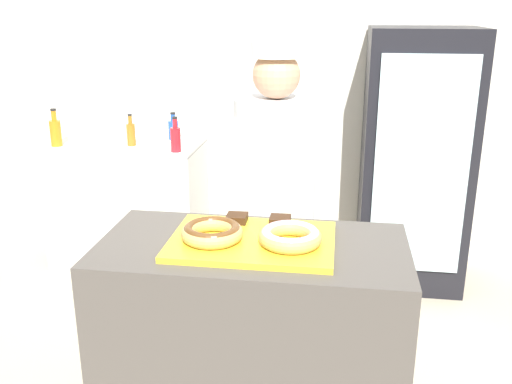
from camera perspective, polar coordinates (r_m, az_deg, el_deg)
The scene contains 14 objects.
wall_back at distance 4.18m, azimuth 4.13°, elevation 11.35°, with size 8.00×0.06×2.70m.
display_counter at distance 2.45m, azimuth -0.35°, elevation -15.67°, with size 1.20×0.61×0.97m.
serving_tray at distance 2.21m, azimuth -0.38°, elevation -4.95°, with size 0.63×0.45×0.02m.
donut_chocolate_glaze at distance 2.18m, azimuth -4.42°, elevation -3.97°, with size 0.24×0.24×0.06m.
donut_light_glaze at distance 2.14m, azimuth 3.45°, elevation -4.41°, with size 0.24×0.24×0.06m.
brownie_back_left at distance 2.36m, azimuth -1.93°, elevation -2.63°, with size 0.08×0.08×0.03m.
brownie_back_right at distance 2.34m, azimuth 2.42°, elevation -2.86°, with size 0.08×0.08×0.03m.
baker_person at distance 2.81m, azimuth 1.88°, elevation -1.71°, with size 0.39×0.39×1.69m.
beverage_fridge at distance 3.94m, azimuth 15.60°, elevation 3.01°, with size 0.69×0.61×1.72m.
chest_freezer at distance 4.30m, azimuth -12.59°, elevation -1.09°, with size 1.07×0.56×0.91m.
bottle_red at distance 3.86m, azimuth -8.04°, elevation 5.34°, with size 0.07×0.07×0.24m.
bottle_orange at distance 4.22m, azimuth -19.41°, elevation 5.71°, with size 0.08×0.08×0.26m.
bottle_blue at distance 4.23m, azimuth -8.26°, elevation 6.26°, with size 0.07×0.07×0.20m.
bottle_amber at distance 4.09m, azimuth -12.39°, elevation 5.75°, with size 0.06×0.06×0.22m.
Camera 1 is at (0.31, -2.01, 1.85)m, focal length 40.00 mm.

